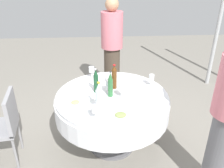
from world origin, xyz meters
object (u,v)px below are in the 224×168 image
object	(u,v)px
wine_glass_south	(109,84)
plate_right	(121,116)
bottle_clear_east	(99,98)
wine_glass_front	(122,89)
bottle_green_rear	(110,85)
bottle_dark_green_front	(96,81)
wine_glass_mid	(152,78)
dining_table	(112,106)
bottle_brown_far	(114,77)
chair_inner	(4,123)
plate_near	(75,103)
wine_glass_right	(92,70)
wine_glass_inner	(95,109)
person_rear	(112,48)

from	to	relation	value
wine_glass_south	plate_right	world-z (taller)	wine_glass_south
bottle_clear_east	plate_right	bearing A→B (deg)	-32.42
wine_glass_front	bottle_green_rear	bearing A→B (deg)	163.71
bottle_green_rear	wine_glass_front	bearing A→B (deg)	-16.29
bottle_clear_east	plate_right	size ratio (longest dim) A/B	1.29
bottle_dark_green_front	wine_glass_front	world-z (taller)	bottle_dark_green_front
wine_glass_mid	plate_right	world-z (taller)	wine_glass_mid
bottle_clear_east	dining_table	bearing A→B (deg)	63.83
bottle_clear_east	wine_glass_mid	xyz separation A→B (m)	(0.64, 0.50, -0.05)
bottle_brown_far	chair_inner	xyz separation A→B (m)	(-1.24, -0.33, -0.36)
bottle_green_rear	plate_right	size ratio (longest dim) A/B	1.22
dining_table	bottle_clear_east	bearing A→B (deg)	-116.17
bottle_green_rear	wine_glass_front	size ratio (longest dim) A/B	2.03
bottle_green_rear	plate_near	size ratio (longest dim) A/B	1.51
wine_glass_right	chair_inner	bearing A→B (deg)	-146.77
bottle_brown_far	wine_glass_right	world-z (taller)	bottle_brown_far
bottle_brown_far	wine_glass_front	world-z (taller)	bottle_brown_far
bottle_dark_green_front	wine_glass_mid	distance (m)	0.68
bottle_clear_east	bottle_brown_far	bearing A→B (deg)	68.53
bottle_dark_green_front	plate_right	xyz separation A→B (m)	(0.23, -0.53, -0.13)
bottle_dark_green_front	plate_right	bearing A→B (deg)	-65.95
bottle_dark_green_front	wine_glass_inner	size ratio (longest dim) A/B	1.99
wine_glass_mid	bottle_clear_east	bearing A→B (deg)	-142.14
dining_table	bottle_brown_far	size ratio (longest dim) A/B	4.35
dining_table	wine_glass_mid	bearing A→B (deg)	21.45
dining_table	wine_glass_south	bearing A→B (deg)	111.56
wine_glass_front	plate_right	bearing A→B (deg)	-97.37
bottle_dark_green_front	wine_glass_front	distance (m)	0.32
person_rear	wine_glass_inner	bearing A→B (deg)	-95.32
wine_glass_inner	plate_right	size ratio (longest dim) A/B	0.59
plate_right	chair_inner	size ratio (longest dim) A/B	0.29
dining_table	wine_glass_south	xyz separation A→B (m)	(-0.03, 0.07, 0.26)
bottle_clear_east	wine_glass_right	size ratio (longest dim) A/B	2.10
wine_glass_right	bottle_clear_east	bearing A→B (deg)	-83.88
dining_table	wine_glass_right	world-z (taller)	wine_glass_right
bottle_brown_far	wine_glass_front	size ratio (longest dim) A/B	2.02
wine_glass_inner	chair_inner	size ratio (longest dim) A/B	0.17
plate_near	wine_glass_front	bearing A→B (deg)	13.09
wine_glass_right	bottle_dark_green_front	bearing A→B (deg)	-81.86
wine_glass_front	person_rear	bearing A→B (deg)	90.94
plate_near	chair_inner	distance (m)	0.83
wine_glass_south	chair_inner	distance (m)	1.24
wine_glass_inner	person_rear	world-z (taller)	person_rear
bottle_dark_green_front	wine_glass_south	xyz separation A→B (m)	(0.15, -0.01, -0.03)
bottle_brown_far	plate_near	xyz separation A→B (m)	(-0.44, -0.34, -0.13)
bottle_brown_far	bottle_dark_green_front	xyz separation A→B (m)	(-0.22, -0.08, -0.01)
wine_glass_south	wine_glass_inner	size ratio (longest dim) A/B	0.97
wine_glass_front	wine_glass_inner	xyz separation A→B (m)	(-0.30, -0.39, -0.00)
wine_glass_mid	person_rear	distance (m)	1.17
bottle_green_rear	plate_right	bearing A→B (deg)	-79.78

